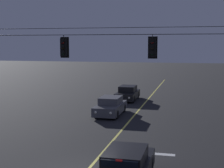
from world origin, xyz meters
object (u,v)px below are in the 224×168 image
traffic_light_centre (152,48)px  car_waiting_near_lane (126,167)px  car_oncoming_lead (110,106)px  traffic_light_left_inner (64,47)px  car_oncoming_trailing (128,93)px

traffic_light_centre → car_waiting_near_lane: traffic_light_centre is taller
traffic_light_centre → car_oncoming_lead: 10.38m
traffic_light_left_inner → car_waiting_near_lane: traffic_light_left_inner is taller
car_waiting_near_lane → car_oncoming_lead: bearing=106.4°
traffic_light_left_inner → traffic_light_centre: (4.74, 0.00, 0.00)m
car_waiting_near_lane → traffic_light_left_inner: bearing=133.6°
traffic_light_left_inner → car_waiting_near_lane: bearing=-46.4°
car_oncoming_trailing → traffic_light_left_inner: bearing=-91.9°
car_oncoming_lead → car_oncoming_trailing: same height
traffic_light_left_inner → car_waiting_near_lane: size_ratio=0.28×
traffic_light_centre → car_oncoming_lead: bearing=116.9°
traffic_light_centre → car_waiting_near_lane: size_ratio=0.28×
car_oncoming_trailing → traffic_light_centre: bearing=-74.8°
car_waiting_near_lane → car_oncoming_trailing: size_ratio=0.98×
car_waiting_near_lane → car_oncoming_trailing: same height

